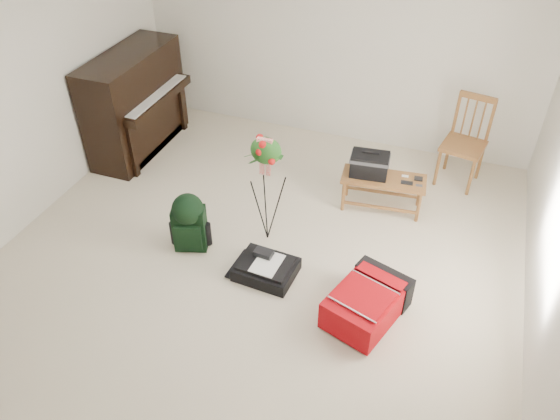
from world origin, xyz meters
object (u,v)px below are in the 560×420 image
at_px(black_duffel, 266,268).
at_px(green_backpack, 189,220).
at_px(dining_chair, 464,143).
at_px(red_suitcase, 368,299).
at_px(bench, 374,168).
at_px(piano, 136,105).
at_px(flower_stand, 267,191).

bearing_deg(black_duffel, green_backpack, 176.33).
height_order(dining_chair, red_suitcase, dining_chair).
xyz_separation_m(bench, dining_chair, (0.85, 0.83, 0.02)).
xyz_separation_m(piano, black_duffel, (2.35, -1.62, -0.52)).
relative_size(bench, red_suitcase, 1.05).
distance_m(bench, green_backpack, 2.03).
distance_m(red_suitcase, flower_stand, 1.42).
bearing_deg(bench, green_backpack, -145.52).
bearing_deg(dining_chair, red_suitcase, -91.42).
bearing_deg(green_backpack, flower_stand, 13.05).
bearing_deg(red_suitcase, dining_chair, 95.75).
bearing_deg(bench, piano, 170.28).
height_order(bench, green_backpack, bench).
relative_size(piano, red_suitcase, 1.70).
distance_m(piano, green_backpack, 2.14).
bearing_deg(red_suitcase, green_backpack, -169.23).
xyz_separation_m(bench, flower_stand, (-0.87, -0.92, 0.11)).
bearing_deg(bench, black_duffel, -121.76).
height_order(black_duffel, green_backpack, green_backpack).
distance_m(dining_chair, red_suitcase, 2.47).
bearing_deg(dining_chair, flower_stand, -123.45).
bearing_deg(piano, red_suitcase, -27.54).
height_order(piano, bench, piano).
relative_size(dining_chair, flower_stand, 0.85).
height_order(piano, flower_stand, piano).
distance_m(black_duffel, flower_stand, 0.75).
relative_size(dining_chair, green_backpack, 1.64).
xyz_separation_m(bench, red_suitcase, (0.32, -1.56, -0.32)).
distance_m(red_suitcase, black_duffel, 1.02).
bearing_deg(flower_stand, piano, 150.66).
bearing_deg(bench, flower_stand, -139.45).
xyz_separation_m(piano, flower_stand, (2.16, -1.11, -0.00)).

